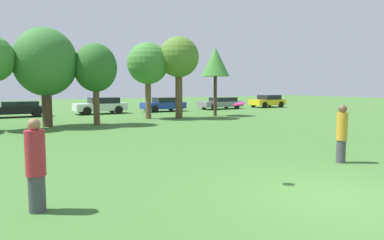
{
  "coord_description": "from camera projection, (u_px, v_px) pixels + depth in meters",
  "views": [
    {
      "loc": [
        -6.19,
        -4.76,
        2.34
      ],
      "look_at": [
        -1.31,
        3.85,
        1.37
      ],
      "focal_mm": 32.73,
      "sensor_mm": 36.0,
      "label": 1
    }
  ],
  "objects": [
    {
      "name": "parked_car_grey",
      "position": [
        221.0,
        103.0,
        35.4
      ],
      "size": [
        4.53,
        2.03,
        1.18
      ],
      "rotation": [
        0.0,
        0.0,
        3.17
      ],
      "color": "slate",
      "rests_on": "ground"
    },
    {
      "name": "tree_3",
      "position": [
        95.0,
        68.0,
        20.64
      ],
      "size": [
        2.51,
        2.51,
        4.85
      ],
      "color": "brown",
      "rests_on": "ground"
    },
    {
      "name": "tree_6",
      "position": [
        215.0,
        63.0,
        27.01
      ],
      "size": [
        2.2,
        2.2,
        5.29
      ],
      "color": "#473323",
      "rests_on": "ground"
    },
    {
      "name": "ground_plane",
      "position": [
        336.0,
        197.0,
        7.38
      ],
      "size": [
        120.0,
        120.0,
        0.0
      ],
      "primitive_type": "plane",
      "color": "#3D6B2D"
    },
    {
      "name": "frisbee",
      "position": [
        239.0,
        104.0,
        8.18
      ],
      "size": [
        0.27,
        0.27,
        0.09
      ],
      "color": "#F21E72"
    },
    {
      "name": "tree_4",
      "position": [
        148.0,
        64.0,
        24.65
      ],
      "size": [
        2.92,
        2.92,
        5.38
      ],
      "color": "brown",
      "rests_on": "ground"
    },
    {
      "name": "person_catcher",
      "position": [
        342.0,
        133.0,
        10.61
      ],
      "size": [
        0.32,
        0.32,
        1.77
      ],
      "rotation": [
        0.0,
        0.0,
        3.14
      ],
      "color": "#3F3F47",
      "rests_on": "ground"
    },
    {
      "name": "parked_car_yellow",
      "position": [
        268.0,
        101.0,
        38.31
      ],
      "size": [
        3.88,
        2.06,
        1.35
      ],
      "rotation": [
        0.0,
        0.0,
        3.17
      ],
      "color": "gold",
      "rests_on": "ground"
    },
    {
      "name": "parked_car_white",
      "position": [
        101.0,
        105.0,
        29.38
      ],
      "size": [
        4.29,
        2.02,
        1.37
      ],
      "rotation": [
        0.0,
        0.0,
        3.17
      ],
      "color": "silver",
      "rests_on": "ground"
    },
    {
      "name": "parked_car_blue",
      "position": [
        164.0,
        104.0,
        32.08
      ],
      "size": [
        3.99,
        1.98,
        1.28
      ],
      "rotation": [
        0.0,
        0.0,
        3.17
      ],
      "color": "#1E389E",
      "rests_on": "ground"
    },
    {
      "name": "parked_car_black",
      "position": [
        16.0,
        109.0,
        26.25
      ],
      "size": [
        4.61,
        1.97,
        1.18
      ],
      "rotation": [
        0.0,
        0.0,
        3.17
      ],
      "color": "black",
      "rests_on": "ground"
    },
    {
      "name": "tree_5",
      "position": [
        179.0,
        58.0,
        24.87
      ],
      "size": [
        2.88,
        2.88,
        5.83
      ],
      "color": "brown",
      "rests_on": "ground"
    },
    {
      "name": "tree_2",
      "position": [
        45.0,
        63.0,
        19.75
      ],
      "size": [
        3.51,
        3.51,
        5.61
      ],
      "color": "#473323",
      "rests_on": "ground"
    },
    {
      "name": "person_thrower",
      "position": [
        36.0,
        165.0,
        6.45
      ],
      "size": [
        0.36,
        0.36,
        1.75
      ],
      "rotation": [
        0.0,
        0.0,
        -0.0
      ],
      "color": "#3F3F47",
      "rests_on": "ground"
    }
  ]
}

